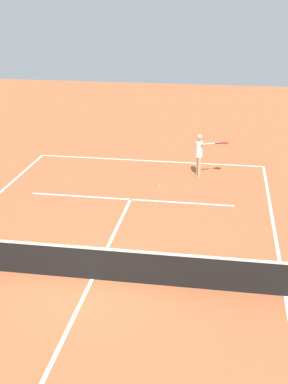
% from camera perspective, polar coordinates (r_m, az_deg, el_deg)
% --- Properties ---
extents(ground_plane, '(60.00, 60.00, 0.00)m').
position_cam_1_polar(ground_plane, '(13.81, -5.83, -9.68)').
color(ground_plane, '#B76038').
extents(court_lines, '(10.14, 20.33, 0.01)m').
position_cam_1_polar(court_lines, '(13.81, -5.83, -9.67)').
color(court_lines, white).
rests_on(court_lines, ground).
extents(tennis_net, '(10.74, 0.10, 1.07)m').
position_cam_1_polar(tennis_net, '(13.56, -5.91, -7.89)').
color(tennis_net, '#4C4C51').
rests_on(tennis_net, ground).
extents(player_serving, '(1.34, 0.58, 1.78)m').
position_cam_1_polar(player_serving, '(20.79, 6.35, 4.58)').
color(player_serving, '#D8A884').
rests_on(player_serving, ground).
extents(tennis_ball, '(0.07, 0.07, 0.07)m').
position_cam_1_polar(tennis_ball, '(19.82, 1.74, 0.67)').
color(tennis_ball, '#CCE033').
rests_on(tennis_ball, ground).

